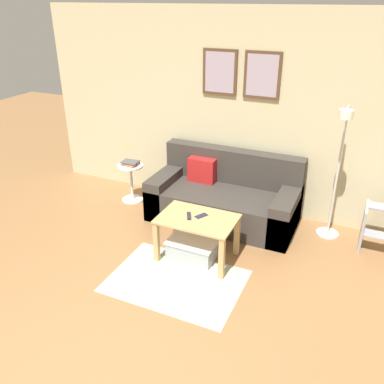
% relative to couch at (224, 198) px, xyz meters
% --- Properties ---
extents(wall_back, '(5.60, 0.09, 2.55)m').
position_rel_couch_xyz_m(wall_back, '(-0.01, 0.45, 0.99)').
color(wall_back, '#C6BC93').
rests_on(wall_back, ground_plane).
extents(area_rug, '(1.34, 0.96, 0.01)m').
position_rel_couch_xyz_m(area_rug, '(0.01, -1.43, -0.29)').
color(area_rug, '#B2B79E').
rests_on(area_rug, ground_plane).
extents(couch, '(1.85, 0.88, 0.86)m').
position_rel_couch_xyz_m(couch, '(0.00, 0.00, 0.00)').
color(couch, '#38332D').
rests_on(couch, ground_plane).
extents(coffee_table, '(0.83, 0.56, 0.50)m').
position_rel_couch_xyz_m(coffee_table, '(0.04, -0.95, 0.10)').
color(coffee_table, tan).
rests_on(coffee_table, ground_plane).
extents(storage_bin, '(0.54, 0.43, 0.22)m').
position_rel_couch_xyz_m(storage_bin, '(-0.01, -0.94, -0.18)').
color(storage_bin, '#9EA3A8').
rests_on(storage_bin, ground_plane).
extents(floor_lamp, '(0.27, 0.44, 1.60)m').
position_rel_couch_xyz_m(floor_lamp, '(1.30, 0.05, 0.59)').
color(floor_lamp, silver).
rests_on(floor_lamp, ground_plane).
extents(side_table, '(0.35, 0.35, 0.53)m').
position_rel_couch_xyz_m(side_table, '(-1.37, -0.04, 0.03)').
color(side_table, white).
rests_on(side_table, ground_plane).
extents(book_stack, '(0.24, 0.20, 0.05)m').
position_rel_couch_xyz_m(book_stack, '(-1.38, -0.02, 0.27)').
color(book_stack, '#335199').
rests_on(book_stack, side_table).
extents(remote_control, '(0.10, 0.15, 0.02)m').
position_rel_couch_xyz_m(remote_control, '(-0.06, -0.96, 0.22)').
color(remote_control, '#232328').
rests_on(remote_control, coffee_table).
extents(cell_phone, '(0.13, 0.15, 0.01)m').
position_rel_couch_xyz_m(cell_phone, '(0.06, -0.90, 0.21)').
color(cell_phone, '#1E2338').
rests_on(cell_phone, coffee_table).
extents(step_stool, '(0.43, 0.39, 0.51)m').
position_rel_couch_xyz_m(step_stool, '(1.88, 0.05, -0.02)').
color(step_stool, '#99999E').
rests_on(step_stool, ground_plane).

